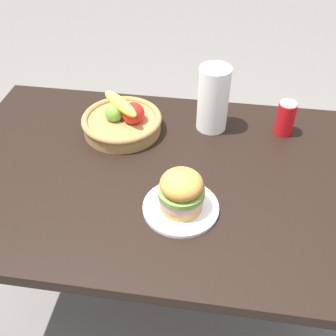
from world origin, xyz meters
The scene contains 7 objects.
ground_plane centered at (0.00, 0.00, 0.00)m, with size 8.00×8.00×0.00m, color slate.
dining_table centered at (0.00, 0.00, 0.65)m, with size 1.40×0.90×0.75m.
plate centered at (0.09, -0.15, 0.76)m, with size 0.23×0.23×0.01m, color white.
sandwich centered at (0.09, -0.15, 0.82)m, with size 0.14×0.14×0.13m.
soda_can centered at (0.41, 0.28, 0.81)m, with size 0.07×0.07×0.13m.
fruit_basket centered at (-0.17, 0.20, 0.79)m, with size 0.29×0.29×0.14m.
paper_towel_roll centered at (0.15, 0.27, 0.87)m, with size 0.11×0.11×0.24m, color white.
Camera 1 is at (0.18, -0.97, 1.64)m, focal length 43.51 mm.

